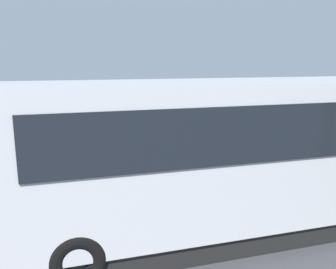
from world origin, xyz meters
The scene contains 10 objects.
ground_plane centered at (0.00, 0.00, 0.00)m, with size 80.00×80.00×0.00m, color #424247.
tour_bus centered at (-0.18, 4.91, 1.65)m, with size 10.96×3.04×3.25m.
spectator_far_left centered at (-1.71, 2.19, 1.03)m, with size 0.57×0.33×1.73m.
spectator_left centered at (-0.64, 1.74, 1.08)m, with size 0.58×0.34×1.81m.
spectator_centre centered at (0.54, 1.79, 1.09)m, with size 0.58×0.34×1.81m.
parked_motorcycle_silver centered at (1.65, 2.92, 0.48)m, with size 2.05×0.60×0.99m.
stunt_motorcycle centered at (1.22, -3.32, 0.61)m, with size 1.93×1.00×1.23m.
bay_line_a centered at (-2.19, -1.91, 0.00)m, with size 0.28×3.84×0.01m.
bay_line_b centered at (0.49, -1.91, 0.00)m, with size 0.30×4.20×0.01m.
bay_line_c centered at (3.17, -1.91, 0.00)m, with size 0.29×4.02×0.01m.
Camera 1 is at (4.00, 11.20, 3.65)m, focal length 37.55 mm.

